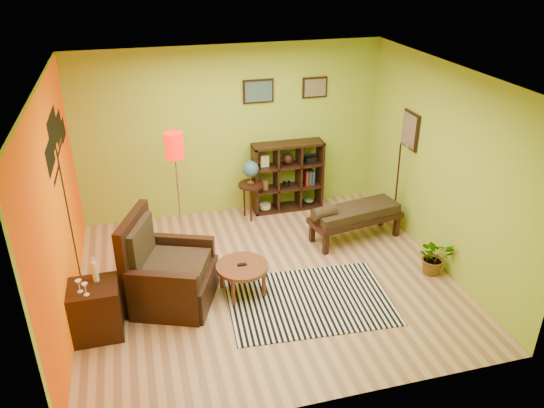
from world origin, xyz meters
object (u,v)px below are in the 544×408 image
object	(u,v)px
side_cabinet	(96,310)
potted_plant	(434,260)
floor_lamp	(175,156)
armchair	(167,276)
coffee_table	(242,269)
cube_shelf	(288,176)
bench	(354,214)
globe_table	(251,176)

from	to	relation	value
side_cabinet	potted_plant	world-z (taller)	side_cabinet
floor_lamp	armchair	bearing A→B (deg)	-104.24
coffee_table	armchair	distance (m)	0.97
armchair	cube_shelf	size ratio (longest dim) A/B	1.06
armchair	bench	size ratio (longest dim) A/B	0.84
floor_lamp	globe_table	xyz separation A→B (m)	(1.23, 0.67, -0.71)
coffee_table	side_cabinet	xyz separation A→B (m)	(-1.82, -0.37, -0.02)
armchair	side_cabinet	size ratio (longest dim) A/B	1.30
side_cabinet	coffee_table	bearing A→B (deg)	11.35
cube_shelf	potted_plant	bearing A→B (deg)	-60.66
side_cabinet	floor_lamp	world-z (taller)	floor_lamp
coffee_table	bench	xyz separation A→B (m)	(1.95, 0.92, 0.07)
coffee_table	potted_plant	distance (m)	2.70
coffee_table	potted_plant	world-z (taller)	coffee_table
bench	globe_table	bearing A→B (deg)	140.70
side_cabinet	bench	distance (m)	3.99
armchair	potted_plant	distance (m)	3.66
cube_shelf	potted_plant	distance (m)	2.86
cube_shelf	potted_plant	world-z (taller)	cube_shelf
side_cabinet	floor_lamp	xyz separation A→B (m)	(1.18, 1.73, 1.14)
coffee_table	cube_shelf	bearing A→B (deg)	59.78
armchair	floor_lamp	size ratio (longest dim) A/B	0.70
globe_table	cube_shelf	bearing A→B (deg)	14.95
side_cabinet	cube_shelf	world-z (taller)	cube_shelf
coffee_table	bench	distance (m)	2.16
cube_shelf	bench	size ratio (longest dim) A/B	0.79
globe_table	coffee_table	bearing A→B (deg)	-106.28
potted_plant	side_cabinet	bearing A→B (deg)	-178.48
globe_table	side_cabinet	bearing A→B (deg)	-135.18
armchair	bench	world-z (taller)	armchair
potted_plant	bench	bearing A→B (deg)	121.93
armchair	coffee_table	bearing A→B (deg)	-4.63
potted_plant	globe_table	bearing A→B (deg)	132.46
armchair	bench	distance (m)	3.04
armchair	globe_table	size ratio (longest dim) A/B	1.25
globe_table	bench	distance (m)	1.79
coffee_table	potted_plant	xyz separation A→B (m)	(2.68, -0.25, -0.15)
side_cabinet	globe_table	world-z (taller)	globe_table
coffee_table	cube_shelf	world-z (taller)	cube_shelf
armchair	cube_shelf	bearing A→B (deg)	43.48
side_cabinet	cube_shelf	bearing A→B (deg)	39.71
armchair	globe_table	distance (m)	2.53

